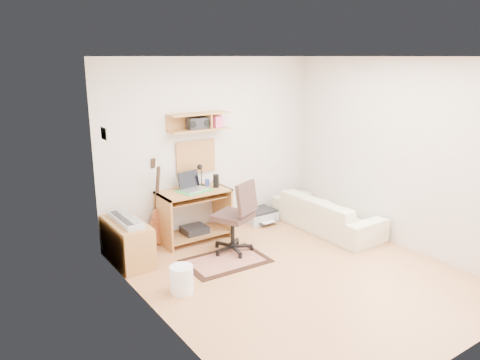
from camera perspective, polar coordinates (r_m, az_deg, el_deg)
floor at (r=5.82m, az=7.25°, el=-11.64°), size 3.60×4.00×0.01m
ceiling at (r=5.20m, az=8.23°, el=15.00°), size 3.60×4.00×0.01m
back_wall at (r=6.94m, az=-3.47°, el=4.28°), size 3.60×0.01×2.60m
left_wall at (r=4.39m, az=-10.07°, el=-2.37°), size 0.01×4.00×2.60m
right_wall at (r=6.68m, az=19.30°, el=3.03°), size 0.01×4.00×2.60m
wall_shelf at (r=6.61m, az=-5.17°, el=7.22°), size 0.90×0.25×0.26m
cork_board at (r=6.79m, az=-5.51°, el=2.89°), size 0.64×0.03×0.49m
wall_photo at (r=5.67m, az=-16.51°, el=5.55°), size 0.02×0.20×0.15m
desk at (r=6.70m, az=-5.73°, el=-4.36°), size 1.00×0.55×0.75m
laptop at (r=6.54m, az=-5.74°, el=-0.18°), size 0.41×0.41×0.27m
speaker at (r=6.69m, az=-2.99°, el=-0.11°), size 0.09×0.09×0.19m
desk_lamp at (r=6.76m, az=-4.82°, el=0.66°), size 0.11×0.11×0.34m
pencil_cup at (r=6.80m, az=-4.07°, el=-0.30°), size 0.07×0.07×0.10m
boombox at (r=6.60m, az=-5.27°, el=7.03°), size 0.31×0.14×0.16m
rug at (r=6.11m, az=-1.76°, el=-9.99°), size 1.10×0.75×0.01m
task_chair at (r=6.21m, az=-0.93°, el=-4.53°), size 0.69×0.69×1.03m
cabinet at (r=6.17m, az=-13.81°, el=-7.48°), size 0.40×0.90×0.55m
music_keyboard at (r=6.07m, az=-13.99°, el=-4.80°), size 0.23×0.73×0.06m
guitar at (r=6.54m, az=-10.05°, el=-2.75°), size 0.37×0.27×1.24m
waste_basket at (r=5.36m, az=-7.26°, el=-12.14°), size 0.29×0.29×0.32m
printer at (r=7.48m, az=2.42°, el=-4.54°), size 0.51×0.40×0.19m
sofa at (r=7.18m, az=10.76°, el=-3.40°), size 0.53×1.81×0.71m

